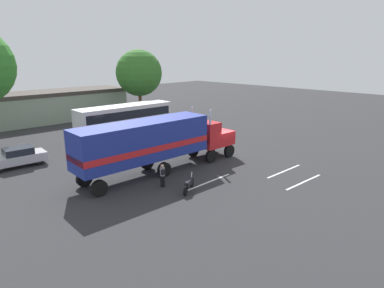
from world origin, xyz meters
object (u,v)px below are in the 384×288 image
tree_center (139,73)px  parked_bus (125,117)px  person_bystander (163,175)px  motorcycle (189,184)px  parked_car (17,157)px  semi_truck (156,141)px

tree_center → parked_bus: bearing=-135.8°
parked_bus → person_bystander: bearing=-115.5°
motorcycle → tree_center: 27.73m
parked_bus → parked_car: parked_bus is taller
parked_car → tree_center: (19.87, 9.98, 5.46)m
parked_car → tree_center: size_ratio=0.48×
motorcycle → person_bystander: bearing=112.5°
semi_truck → parked_bus: bearing=65.9°
person_bystander → parked_car: bearing=115.2°
person_bystander → tree_center: tree_center is taller
semi_truck → person_bystander: size_ratio=8.77×
motorcycle → tree_center: bearing=59.8°
person_bystander → tree_center: bearing=56.4°
parked_bus → semi_truck: bearing=-114.1°
person_bystander → parked_bus: size_ratio=0.15×
parked_bus → motorcycle: 17.24m
semi_truck → tree_center: size_ratio=1.51×
parked_bus → tree_center: (7.59, 7.38, 4.20)m
parked_bus → tree_center: 11.39m
parked_bus → parked_car: 12.62m
motorcycle → parked_bus: bearing=69.4°
parked_bus → tree_center: size_ratio=1.17×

